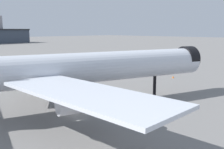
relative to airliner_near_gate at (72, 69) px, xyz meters
The scene contains 3 objects.
ground 7.54m from the airliner_near_gate, 126.03° to the right, with size 900.00×900.00×0.00m, color slate.
airliner_near_gate is the anchor object (origin of this frame).
traffic_cone_near_nose 38.02m from the airliner_near_gate, ahead, with size 0.53×0.53×0.66m, color #F2600C.
Camera 1 is at (-24.30, -33.32, 13.54)m, focal length 41.66 mm.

